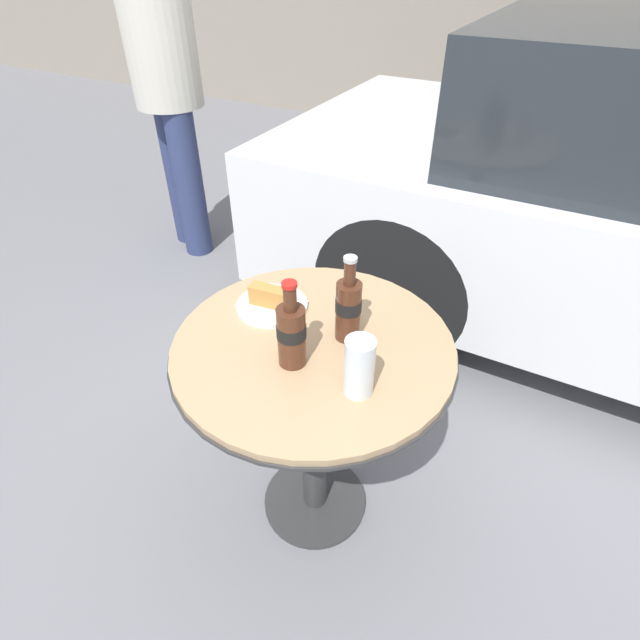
{
  "coord_description": "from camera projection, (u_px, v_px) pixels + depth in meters",
  "views": [
    {
      "loc": [
        0.49,
        -0.87,
        1.6
      ],
      "look_at": [
        0.0,
        0.04,
        0.79
      ],
      "focal_mm": 28.0,
      "sensor_mm": 36.0,
      "label": 1
    }
  ],
  "objects": [
    {
      "name": "drinking_glass",
      "position": [
        359.0,
        369.0,
        1.14
      ],
      "size": [
        0.07,
        0.07,
        0.15
      ],
      "color": "#C68923",
      "rests_on": "bistro_table"
    },
    {
      "name": "pedestrian",
      "position": [
        166.0,
        75.0,
        2.62
      ],
      "size": [
        0.36,
        0.36,
        1.77
      ],
      "color": "navy",
      "rests_on": "ground_plane"
    },
    {
      "name": "cola_bottle_right",
      "position": [
        348.0,
        307.0,
        1.28
      ],
      "size": [
        0.07,
        0.07,
        0.24
      ],
      "color": "#4C2819",
      "rests_on": "bistro_table"
    },
    {
      "name": "lunch_plate_near",
      "position": [
        271.0,
        302.0,
        1.43
      ],
      "size": [
        0.21,
        0.21,
        0.07
      ],
      "color": "white",
      "rests_on": "bistro_table"
    },
    {
      "name": "bistro_table",
      "position": [
        314.0,
        385.0,
        1.41
      ],
      "size": [
        0.76,
        0.76,
        0.74
      ],
      "color": "#333333",
      "rests_on": "ground_plane"
    },
    {
      "name": "ground_plane",
      "position": [
        315.0,
        501.0,
        1.77
      ],
      "size": [
        30.0,
        30.0,
        0.0
      ],
      "primitive_type": "plane",
      "color": "slate"
    },
    {
      "name": "cola_bottle_left",
      "position": [
        291.0,
        333.0,
        1.2
      ],
      "size": [
        0.07,
        0.07,
        0.24
      ],
      "color": "#4C2819",
      "rests_on": "bistro_table"
    }
  ]
}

